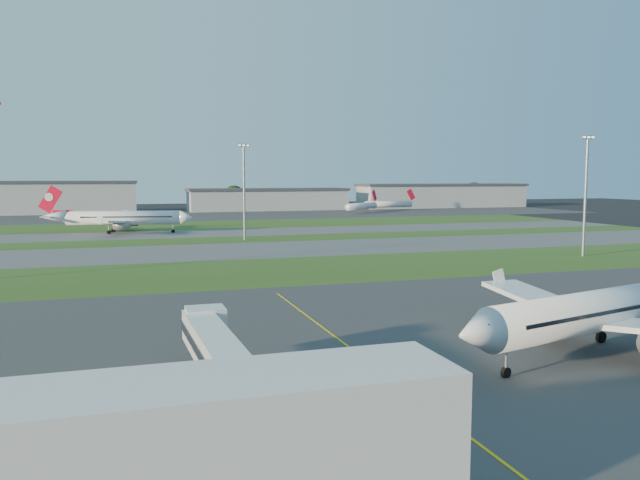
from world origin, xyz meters
name	(u,v)px	position (x,y,z in m)	size (l,w,h in m)	color
ground	(300,351)	(0.00, 0.00, 0.00)	(700.00, 700.00, 0.00)	black
apron_near	(300,351)	(0.00, 0.00, 0.01)	(300.00, 70.00, 0.01)	#333335
grass_strip_a	(220,273)	(0.00, 52.00, 0.01)	(300.00, 34.00, 0.01)	#364E1A
taxiway_a	(199,252)	(0.00, 85.00, 0.01)	(300.00, 32.00, 0.01)	#515154
grass_strip_b	(188,241)	(0.00, 110.00, 0.01)	(300.00, 18.00, 0.01)	#364E1A
taxiway_b	(180,234)	(0.00, 132.00, 0.01)	(300.00, 26.00, 0.01)	#515154
grass_strip_c	(172,226)	(0.00, 165.00, 0.01)	(300.00, 40.00, 0.01)	#364E1A
apron_far	(161,216)	(0.00, 225.00, 0.01)	(400.00, 80.00, 0.01)	#333335
yellow_line	(348,347)	(5.00, 0.00, 0.00)	(0.25, 60.00, 0.02)	gold
terminal_fragment	(183,467)	(-14.00, -29.94, 3.98)	(26.00, 6.05, 8.00)	silver
jet_bridge	(224,365)	(-9.81, -15.24, 4.01)	(4.20, 26.90, 6.20)	silver
airliner_parked	(607,310)	(28.04, -9.79, 4.28)	(38.32, 32.12, 12.18)	white
airliner_taxiing	(123,218)	(-16.27, 140.01, 4.56)	(41.24, 34.64, 13.00)	white
mini_jet_near	(362,206)	(91.70, 216.94, 3.28)	(22.95, 19.80, 9.48)	white
mini_jet_far	(389,204)	(112.60, 232.85, 3.28)	(28.64, 4.94, 9.48)	white
light_mast_centre	(244,185)	(15.00, 108.00, 14.81)	(3.20, 0.70, 25.80)	gray
light_mast_east	(586,187)	(78.00, 52.00, 14.81)	(3.20, 0.70, 25.80)	gray
hangar_west	(57,197)	(-45.00, 255.00, 7.64)	(71.40, 23.00, 15.20)	#A3A5AA
hangar_east	(268,199)	(55.00, 255.00, 5.64)	(81.60, 23.00, 11.20)	#A3A5AA
hangar_far_east	(442,195)	(155.00, 255.00, 6.64)	(96.90, 23.00, 13.20)	#A3A5AA
tree_mid_west	(114,200)	(-20.00, 266.00, 5.84)	(9.90, 9.90, 10.80)	black
tree_mid_east	(234,196)	(40.00, 269.00, 6.81)	(11.55, 11.55, 12.60)	black
tree_east	(368,196)	(115.00, 267.00, 6.16)	(10.45, 10.45, 11.40)	black
tree_far_east	(474,193)	(185.00, 271.00, 7.46)	(12.65, 12.65, 13.80)	black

